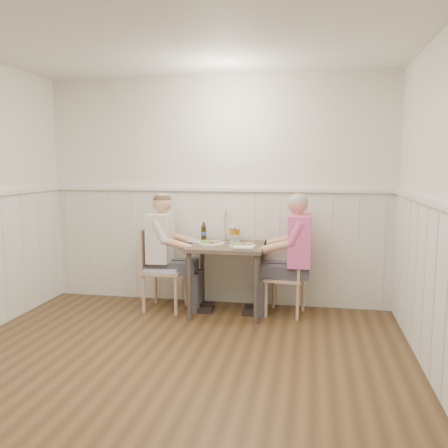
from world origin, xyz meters
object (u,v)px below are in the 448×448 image
Objects in this scene: man_in_pink at (295,264)px; beer_bottle at (204,232)px; chair_right at (290,274)px; diner_cream at (164,260)px; dining_table at (227,255)px; chair_left at (160,265)px; grass_vase at (224,226)px.

beer_bottle is (-1.04, 0.20, 0.28)m from man_in_pink.
chair_right is 0.62× the size of diner_cream.
beer_bottle is at bearing 169.60° from chair_right.
chair_right is at bearing 4.65° from dining_table.
diner_cream is 6.31× the size of beer_bottle.
diner_cream is (0.05, 0.00, 0.06)m from chair_left.
beer_bottle is at bearing -164.70° from grass_vase.
diner_cream is 3.56× the size of grass_vase.
man_in_pink reaches higher than beer_bottle.
chair_right is 0.91× the size of chair_left.
man_in_pink is 1.10m from beer_bottle.
diner_cream is at bearing -178.68° from man_in_pink.
grass_vase is (-0.82, 0.26, 0.36)m from man_in_pink.
chair_left is at bearing -178.69° from man_in_pink.
chair_right is 0.13m from man_in_pink.
man_in_pink is (0.05, -0.02, 0.11)m from chair_right.
chair_right is (0.67, 0.05, -0.19)m from dining_table.
chair_right is at bearing -17.45° from grass_vase.
diner_cream is at bearing -149.28° from beer_bottle.
chair_right is 2.22× the size of grass_vase.
beer_bottle reaches higher than chair_right.
man_in_pink is 1.43m from diner_cream.
chair_right is at bearing 2.17° from chair_left.
grass_vase is (0.66, 0.30, 0.42)m from chair_left.
dining_table is 0.70m from chair_right.
grass_vase is (0.61, 0.29, 0.36)m from diner_cream.
grass_vase is (-0.77, 0.24, 0.47)m from chair_right.
diner_cream is at bearing -177.79° from chair_right.
man_in_pink reaches higher than diner_cream.
diner_cream is at bearing 179.91° from dining_table.
grass_vase reaches higher than beer_bottle.
diner_cream is at bearing 0.98° from chair_left.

